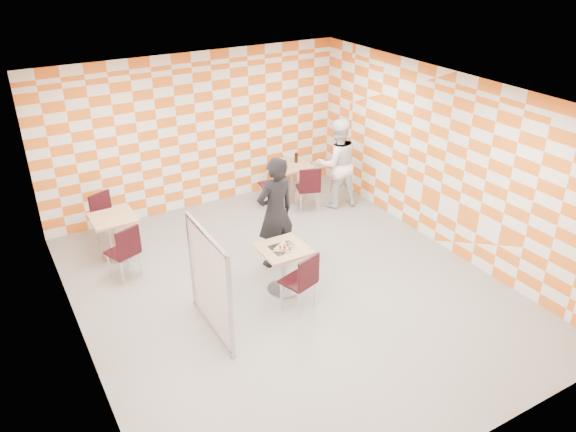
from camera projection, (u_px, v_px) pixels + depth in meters
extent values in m
plane|color=gray|center=(289.00, 289.00, 8.66)|extent=(7.00, 7.00, 0.00)
plane|color=white|center=(289.00, 97.00, 7.29)|extent=(7.00, 7.00, 0.00)
plane|color=white|center=(197.00, 132.00, 10.67)|extent=(6.00, 0.00, 6.00)
plane|color=white|center=(70.00, 256.00, 6.64)|extent=(0.00, 7.00, 7.00)
plane|color=white|center=(445.00, 162.00, 9.31)|extent=(0.00, 7.00, 7.00)
cube|color=tan|center=(283.00, 249.00, 8.30)|extent=(0.70, 0.70, 0.04)
cylinder|color=#A5A5AA|center=(283.00, 269.00, 8.47)|extent=(0.08, 0.08, 0.70)
cylinder|color=#A5A5AA|center=(283.00, 289.00, 8.63)|extent=(0.50, 0.50, 0.03)
cube|color=tan|center=(292.00, 165.00, 11.23)|extent=(0.70, 0.70, 0.04)
cylinder|color=#A5A5AA|center=(292.00, 182.00, 11.39)|extent=(0.08, 0.08, 0.70)
cylinder|color=#A5A5AA|center=(292.00, 198.00, 11.55)|extent=(0.50, 0.50, 0.03)
cube|color=tan|center=(113.00, 218.00, 9.19)|extent=(0.70, 0.70, 0.04)
cylinder|color=#A5A5AA|center=(116.00, 237.00, 9.36)|extent=(0.08, 0.08, 0.70)
cylinder|color=#A5A5AA|center=(119.00, 255.00, 9.52)|extent=(0.50, 0.50, 0.03)
cube|color=black|center=(298.00, 281.00, 8.04)|extent=(0.52, 0.52, 0.04)
cube|color=black|center=(309.00, 272.00, 7.81)|extent=(0.41, 0.16, 0.45)
cylinder|color=silver|center=(297.00, 285.00, 8.36)|extent=(0.03, 0.03, 0.43)
cylinder|color=silver|center=(281.00, 295.00, 8.14)|extent=(0.03, 0.03, 0.43)
cylinder|color=silver|center=(314.00, 294.00, 8.16)|extent=(0.03, 0.03, 0.43)
cylinder|color=silver|center=(299.00, 305.00, 7.93)|extent=(0.03, 0.03, 0.43)
cube|color=black|center=(308.00, 188.00, 10.93)|extent=(0.54, 0.54, 0.04)
cube|color=black|center=(310.00, 180.00, 10.64)|extent=(0.41, 0.18, 0.45)
cylinder|color=silver|center=(314.00, 195.00, 11.21)|extent=(0.03, 0.03, 0.43)
cylinder|color=silver|center=(298.00, 196.00, 11.16)|extent=(0.03, 0.03, 0.43)
cylinder|color=silver|center=(318.00, 202.00, 10.91)|extent=(0.03, 0.03, 0.43)
cylinder|color=silver|center=(301.00, 203.00, 10.86)|extent=(0.03, 0.03, 0.43)
cube|color=black|center=(271.00, 185.00, 11.06)|extent=(0.46, 0.46, 0.04)
cube|color=black|center=(281.00, 172.00, 11.02)|extent=(0.08, 0.42, 0.45)
cylinder|color=silver|center=(261.00, 194.00, 11.25)|extent=(0.03, 0.03, 0.43)
cylinder|color=silver|center=(267.00, 201.00, 10.97)|extent=(0.03, 0.03, 0.43)
cylinder|color=silver|center=(276.00, 191.00, 11.37)|extent=(0.03, 0.03, 0.43)
cylinder|color=silver|center=(283.00, 198.00, 11.10)|extent=(0.03, 0.03, 0.43)
cube|color=black|center=(123.00, 252.00, 8.77)|extent=(0.54, 0.54, 0.04)
cube|color=black|center=(128.00, 242.00, 8.54)|extent=(0.41, 0.19, 0.45)
cylinder|color=silver|center=(127.00, 257.00, 9.09)|extent=(0.03, 0.03, 0.43)
cylinder|color=silver|center=(109.00, 265.00, 8.86)|extent=(0.03, 0.03, 0.43)
cylinder|color=silver|center=(140.00, 264.00, 8.90)|extent=(0.03, 0.03, 0.43)
cylinder|color=silver|center=(122.00, 273.00, 8.67)|extent=(0.03, 0.03, 0.43)
cube|color=black|center=(110.00, 221.00, 9.71)|extent=(0.55, 0.55, 0.04)
cube|color=black|center=(100.00, 205.00, 9.70)|extent=(0.40, 0.20, 0.45)
cylinder|color=silver|center=(110.00, 239.00, 9.60)|extent=(0.03, 0.03, 0.43)
cylinder|color=silver|center=(126.00, 232.00, 9.85)|extent=(0.03, 0.03, 0.43)
cylinder|color=silver|center=(98.00, 234.00, 9.78)|extent=(0.03, 0.03, 0.43)
cylinder|color=silver|center=(113.00, 226.00, 10.02)|extent=(0.03, 0.03, 0.43)
cube|color=white|center=(210.00, 282.00, 7.41)|extent=(0.02, 1.30, 1.40)
cube|color=#B2B2B7|center=(206.00, 234.00, 7.08)|extent=(0.05, 1.30, 0.05)
cube|color=#B2B2B7|center=(213.00, 325.00, 7.73)|extent=(0.05, 1.30, 0.05)
cube|color=#B2B2B7|center=(230.00, 307.00, 6.91)|extent=(0.05, 0.05, 1.50)
cylinder|color=#B2B2B7|center=(233.00, 356.00, 7.26)|extent=(0.08, 0.08, 0.05)
cube|color=#B2B2B7|center=(192.00, 259.00, 7.91)|extent=(0.05, 0.05, 1.50)
cylinder|color=#B2B2B7|center=(196.00, 304.00, 8.26)|extent=(0.08, 0.08, 0.05)
imported|color=black|center=(275.00, 213.00, 8.91)|extent=(0.73, 0.52, 1.87)
imported|color=white|center=(337.00, 164.00, 10.90)|extent=(0.98, 0.83, 1.78)
cube|color=silver|center=(284.00, 248.00, 8.28)|extent=(0.38, 0.34, 0.01)
cone|color=tan|center=(284.00, 247.00, 8.27)|extent=(0.40, 0.40, 0.02)
cone|color=#F2D88C|center=(283.00, 246.00, 8.28)|extent=(0.33, 0.33, 0.01)
cylinder|color=maroon|center=(284.00, 250.00, 8.16)|extent=(0.04, 0.04, 0.01)
cylinder|color=maroon|center=(290.00, 248.00, 8.22)|extent=(0.04, 0.04, 0.01)
cylinder|color=maroon|center=(284.00, 247.00, 8.25)|extent=(0.04, 0.04, 0.01)
cylinder|color=maroon|center=(280.00, 246.00, 8.26)|extent=(0.04, 0.04, 0.01)
cylinder|color=maroon|center=(287.00, 245.00, 8.30)|extent=(0.04, 0.04, 0.01)
torus|color=black|center=(288.00, 246.00, 8.26)|extent=(0.03, 0.03, 0.01)
torus|color=black|center=(285.00, 248.00, 8.21)|extent=(0.03, 0.03, 0.01)
torus|color=black|center=(284.00, 244.00, 8.30)|extent=(0.03, 0.03, 0.01)
torus|color=black|center=(280.00, 248.00, 8.22)|extent=(0.03, 0.03, 0.01)
cylinder|color=white|center=(282.00, 161.00, 11.17)|extent=(0.06, 0.06, 0.16)
cylinder|color=red|center=(282.00, 156.00, 11.12)|extent=(0.04, 0.04, 0.04)
cylinder|color=black|center=(296.00, 158.00, 11.28)|extent=(0.07, 0.07, 0.20)
cylinder|color=red|center=(296.00, 152.00, 11.23)|extent=(0.03, 0.03, 0.03)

